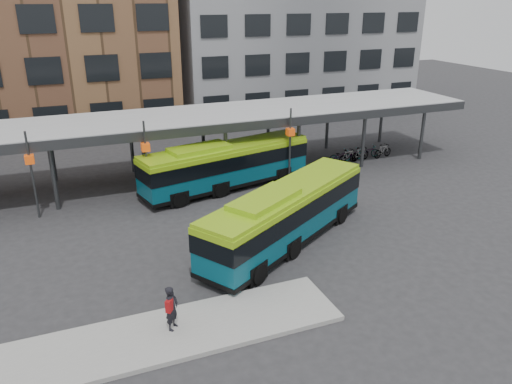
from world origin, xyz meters
name	(u,v)px	position (x,y,z in m)	size (l,w,h in m)	color
ground	(261,270)	(0.00, 0.00, 0.00)	(120.00, 120.00, 0.00)	#28282B
boarding_island	(147,339)	(-5.50, -3.00, 0.09)	(14.00, 3.00, 0.18)	gray
canopy	(182,120)	(-0.06, 12.87, 3.91)	(40.00, 6.53, 4.80)	#999B9E
building_grey	(286,8)	(16.00, 32.00, 10.00)	(24.00, 14.00, 20.00)	slate
bus_front	(286,213)	(2.12, 1.97, 1.57)	(10.53, 7.76, 3.02)	#084759
bus_rear	(226,164)	(1.84, 10.09, 1.57)	(11.16, 4.68, 3.01)	#084759
pedestrian	(172,308)	(-4.54, -2.83, 1.03)	(0.69, 0.73, 1.68)	black
bike_rack	(359,154)	(12.69, 11.95, 0.48)	(5.22, 1.69, 1.03)	slate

